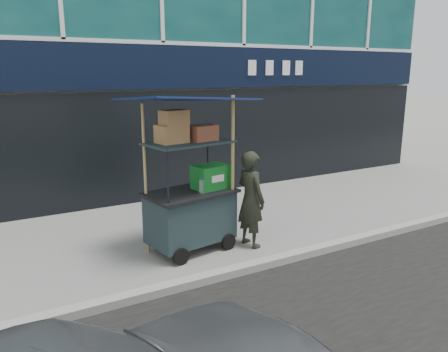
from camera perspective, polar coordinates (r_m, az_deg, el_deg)
ground at (r=6.82m, az=5.33°, el=-10.91°), size 80.00×80.00×0.00m
curb at (r=6.65m, az=6.34°, el=-11.04°), size 80.00×0.18×0.12m
vendor_cart at (r=6.93m, az=-4.29°, el=-2.72°), size 2.05×1.60×2.51m
vendor_man at (r=7.10m, az=3.51°, el=-3.03°), size 0.45×0.63×1.59m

